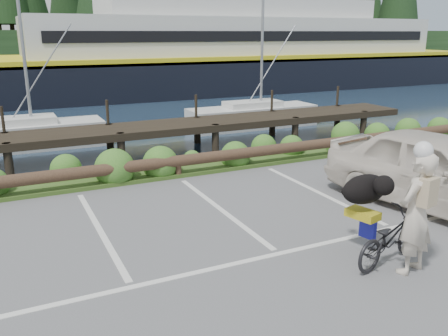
{
  "coord_description": "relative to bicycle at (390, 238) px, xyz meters",
  "views": [
    {
      "loc": [
        -4.1,
        -6.74,
        3.7
      ],
      "look_at": [
        -0.18,
        1.44,
        1.1
      ],
      "focal_mm": 38.0,
      "sensor_mm": 36.0,
      "label": 1
    }
  ],
  "objects": [
    {
      "name": "parked_car",
      "position": [
        2.77,
        1.44,
        0.41
      ],
      "size": [
        3.09,
        5.33,
        1.71
      ],
      "primitive_type": "imported",
      "rotation": [
        0.0,
        0.0,
        0.23
      ],
      "color": "beige",
      "rests_on": "ground"
    },
    {
      "name": "harbor_backdrop",
      "position": [
        -1.08,
        79.91,
        -0.45
      ],
      "size": [
        170.0,
        160.0,
        30.0
      ],
      "color": "#19293C",
      "rests_on": "ground"
    },
    {
      "name": "ground",
      "position": [
        -1.47,
        1.44,
        -0.45
      ],
      "size": [
        72.0,
        72.0,
        0.0
      ],
      "primitive_type": "plane",
      "color": "#565759"
    },
    {
      "name": "vegetation_strip",
      "position": [
        -1.47,
        6.74,
        -0.4
      ],
      "size": [
        34.0,
        1.6,
        0.1
      ],
      "primitive_type": "cube",
      "color": "#3D5B21",
      "rests_on": "ground"
    },
    {
      "name": "bicycle",
      "position": [
        0.0,
        0.0,
        0.0
      ],
      "size": [
        1.79,
        0.99,
        0.89
      ],
      "primitive_type": "imported",
      "rotation": [
        0.0,
        0.0,
        1.82
      ],
      "color": "black",
      "rests_on": "ground"
    },
    {
      "name": "dog",
      "position": [
        -0.13,
        0.53,
        0.7
      ],
      "size": [
        0.64,
        0.97,
        0.51
      ],
      "primitive_type": "ellipsoid",
      "rotation": [
        0.0,
        0.0,
        1.82
      ],
      "color": "black",
      "rests_on": "bicycle"
    },
    {
      "name": "log_rail",
      "position": [
        -1.47,
        6.04,
        -0.45
      ],
      "size": [
        32.0,
        0.3,
        0.6
      ],
      "primitive_type": null,
      "color": "#443021",
      "rests_on": "ground"
    },
    {
      "name": "cyclist",
      "position": [
        0.1,
        -0.38,
        0.54
      ],
      "size": [
        0.82,
        0.64,
        1.98
      ],
      "primitive_type": "imported",
      "rotation": [
        0.0,
        0.0,
        3.39
      ],
      "color": "beige",
      "rests_on": "ground"
    }
  ]
}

